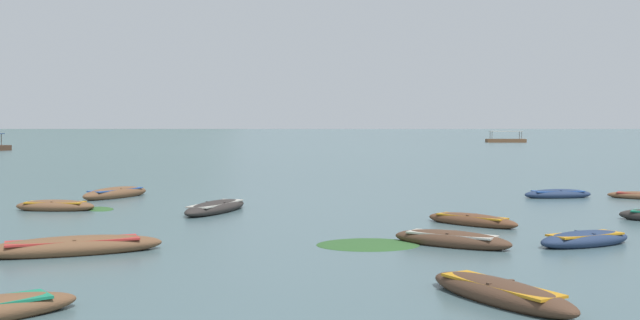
{
  "coord_description": "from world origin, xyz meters",
  "views": [
    {
      "loc": [
        1.08,
        -4.77,
        3.27
      ],
      "look_at": [
        0.49,
        38.18,
        1.3
      ],
      "focal_mm": 41.07,
      "sensor_mm": 36.0,
      "label": 1
    }
  ],
  "objects_px": {
    "rowboat_8": "(55,206)",
    "rowboat_5": "(116,193)",
    "rowboat_0": "(216,208)",
    "rowboat_3": "(452,240)",
    "ferry_2": "(506,140)",
    "rowboat_4": "(73,247)",
    "rowboat_1": "(500,293)",
    "rowboat_11": "(472,220)",
    "rowboat_9": "(585,239)",
    "rowboat_6": "(558,194)"
  },
  "relations": [
    {
      "from": "rowboat_1",
      "to": "rowboat_3",
      "type": "xyz_separation_m",
      "value": [
        0.15,
        6.4,
        -0.0
      ]
    },
    {
      "from": "rowboat_1",
      "to": "rowboat_4",
      "type": "height_order",
      "value": "rowboat_4"
    },
    {
      "from": "rowboat_1",
      "to": "rowboat_8",
      "type": "height_order",
      "value": "rowboat_1"
    },
    {
      "from": "rowboat_5",
      "to": "rowboat_6",
      "type": "bearing_deg",
      "value": 0.59
    },
    {
      "from": "rowboat_9",
      "to": "ferry_2",
      "type": "relative_size",
      "value": 0.4
    },
    {
      "from": "ferry_2",
      "to": "rowboat_4",
      "type": "bearing_deg",
      "value": -107.91
    },
    {
      "from": "rowboat_5",
      "to": "rowboat_8",
      "type": "bearing_deg",
      "value": -99.4
    },
    {
      "from": "rowboat_4",
      "to": "ferry_2",
      "type": "relative_size",
      "value": 0.58
    },
    {
      "from": "rowboat_6",
      "to": "rowboat_11",
      "type": "height_order",
      "value": "rowboat_6"
    },
    {
      "from": "rowboat_1",
      "to": "rowboat_9",
      "type": "relative_size",
      "value": 1.12
    },
    {
      "from": "rowboat_1",
      "to": "rowboat_3",
      "type": "distance_m",
      "value": 6.4
    },
    {
      "from": "rowboat_11",
      "to": "rowboat_8",
      "type": "bearing_deg",
      "value": 165.35
    },
    {
      "from": "rowboat_6",
      "to": "rowboat_8",
      "type": "height_order",
      "value": "rowboat_8"
    },
    {
      "from": "rowboat_8",
      "to": "rowboat_9",
      "type": "bearing_deg",
      "value": -24.66
    },
    {
      "from": "rowboat_1",
      "to": "rowboat_5",
      "type": "xyz_separation_m",
      "value": [
        -13.04,
        19.84,
        0.02
      ]
    },
    {
      "from": "rowboat_8",
      "to": "rowboat_5",
      "type": "bearing_deg",
      "value": 80.6
    },
    {
      "from": "rowboat_0",
      "to": "rowboat_8",
      "type": "relative_size",
      "value": 1.41
    },
    {
      "from": "rowboat_1",
      "to": "ferry_2",
      "type": "xyz_separation_m",
      "value": [
        33.09,
        137.64,
        0.28
      ]
    },
    {
      "from": "rowboat_6",
      "to": "ferry_2",
      "type": "relative_size",
      "value": 0.42
    },
    {
      "from": "ferry_2",
      "to": "rowboat_0",
      "type": "bearing_deg",
      "value": -108.22
    },
    {
      "from": "rowboat_3",
      "to": "rowboat_5",
      "type": "height_order",
      "value": "rowboat_5"
    },
    {
      "from": "rowboat_8",
      "to": "ferry_2",
      "type": "xyz_separation_m",
      "value": [
        46.98,
        122.94,
        0.28
      ]
    },
    {
      "from": "rowboat_3",
      "to": "rowboat_4",
      "type": "relative_size",
      "value": 0.74
    },
    {
      "from": "rowboat_4",
      "to": "rowboat_9",
      "type": "bearing_deg",
      "value": 6.43
    },
    {
      "from": "rowboat_8",
      "to": "rowboat_6",
      "type": "bearing_deg",
      "value": 14.19
    },
    {
      "from": "rowboat_4",
      "to": "rowboat_1",
      "type": "bearing_deg",
      "value": -27.19
    },
    {
      "from": "rowboat_3",
      "to": "ferry_2",
      "type": "height_order",
      "value": "ferry_2"
    },
    {
      "from": "rowboat_5",
      "to": "rowboat_6",
      "type": "distance_m",
      "value": 20.34
    },
    {
      "from": "rowboat_3",
      "to": "rowboat_8",
      "type": "relative_size",
      "value": 1.08
    },
    {
      "from": "rowboat_0",
      "to": "rowboat_3",
      "type": "height_order",
      "value": "rowboat_0"
    },
    {
      "from": "rowboat_9",
      "to": "rowboat_3",
      "type": "bearing_deg",
      "value": -177.64
    },
    {
      "from": "rowboat_5",
      "to": "rowboat_8",
      "type": "xyz_separation_m",
      "value": [
        -0.85,
        -5.15,
        -0.03
      ]
    },
    {
      "from": "rowboat_8",
      "to": "rowboat_0",
      "type": "bearing_deg",
      "value": -4.34
    },
    {
      "from": "rowboat_4",
      "to": "rowboat_5",
      "type": "distance_m",
      "value": 15.18
    },
    {
      "from": "rowboat_0",
      "to": "ferry_2",
      "type": "bearing_deg",
      "value": 71.78
    },
    {
      "from": "rowboat_6",
      "to": "rowboat_8",
      "type": "distance_m",
      "value": 21.86
    },
    {
      "from": "rowboat_4",
      "to": "rowboat_8",
      "type": "bearing_deg",
      "value": 113.09
    },
    {
      "from": "rowboat_8",
      "to": "rowboat_11",
      "type": "xyz_separation_m",
      "value": [
        15.43,
        -4.03,
        -0.01
      ]
    },
    {
      "from": "rowboat_4",
      "to": "rowboat_9",
      "type": "xyz_separation_m",
      "value": [
        13.61,
        1.53,
        -0.02
      ]
    },
    {
      "from": "rowboat_1",
      "to": "rowboat_4",
      "type": "bearing_deg",
      "value": 152.81
    },
    {
      "from": "rowboat_0",
      "to": "ferry_2",
      "type": "xyz_separation_m",
      "value": [
        40.63,
        123.43,
        0.28
      ]
    },
    {
      "from": "rowboat_1",
      "to": "ferry_2",
      "type": "bearing_deg",
      "value": 76.48
    },
    {
      "from": "rowboat_4",
      "to": "rowboat_6",
      "type": "bearing_deg",
      "value": 41.39
    },
    {
      "from": "rowboat_3",
      "to": "rowboat_9",
      "type": "relative_size",
      "value": 1.06
    },
    {
      "from": "rowboat_5",
      "to": "rowboat_6",
      "type": "height_order",
      "value": "rowboat_5"
    },
    {
      "from": "rowboat_4",
      "to": "rowboat_11",
      "type": "distance_m",
      "value": 12.63
    },
    {
      "from": "rowboat_6",
      "to": "rowboat_5",
      "type": "bearing_deg",
      "value": -179.41
    },
    {
      "from": "rowboat_5",
      "to": "rowboat_3",
      "type": "bearing_deg",
      "value": -45.53
    },
    {
      "from": "rowboat_3",
      "to": "rowboat_9",
      "type": "xyz_separation_m",
      "value": [
        3.69,
        0.15,
        -0.01
      ]
    },
    {
      "from": "rowboat_9",
      "to": "rowboat_0",
      "type": "bearing_deg",
      "value": 146.07
    }
  ]
}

